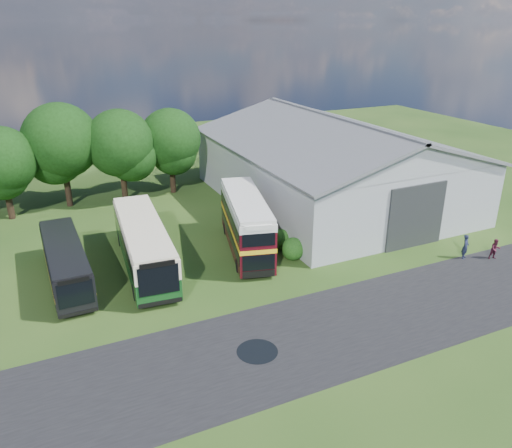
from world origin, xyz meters
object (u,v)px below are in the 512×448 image
bus_green_single (144,244)px  visitor_b (495,249)px  visitor_a (465,247)px  bus_maroon_double (246,224)px  storage_shed (330,158)px  bus_dark_single (66,262)px

bus_green_single → visitor_b: bearing=-17.4°
bus_green_single → visitor_a: bus_green_single is taller
bus_maroon_double → visitor_b: size_ratio=6.58×
bus_maroon_double → visitor_b: 18.28m
visitor_a → storage_shed: bearing=63.7°
storage_shed → bus_green_single: storage_shed is taller
visitor_a → bus_maroon_double: bearing=116.2°
bus_maroon_double → visitor_a: bearing=-15.7°
bus_dark_single → bus_green_single: bearing=-0.9°
visitor_a → visitor_b: size_ratio=1.19×
bus_dark_single → visitor_a: bus_dark_single is taller
visitor_b → visitor_a: bearing=169.0°
visitor_b → bus_green_single: bearing=174.9°
bus_green_single → visitor_a: (21.53, -8.51, -0.85)m
bus_maroon_double → bus_dark_single: bus_maroon_double is taller
bus_maroon_double → visitor_b: bus_maroon_double is taller
visitor_a → visitor_b: (1.90, -1.01, -0.15)m
bus_green_single → bus_dark_single: 5.19m
bus_dark_single → visitor_a: 28.04m
bus_dark_single → visitor_b: bearing=-19.4°
storage_shed → visitor_b: 17.10m
bus_maroon_double → visitor_a: (13.92, -8.04, -1.21)m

